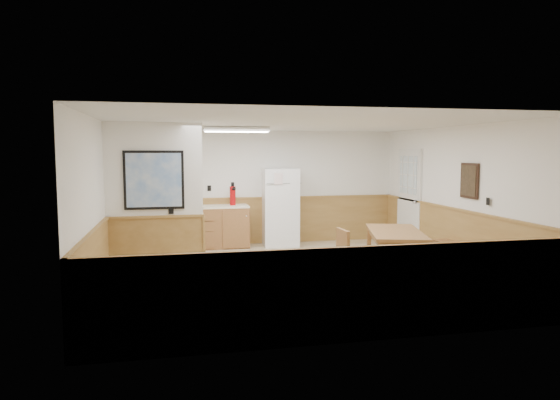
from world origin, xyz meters
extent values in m
plane|color=tan|center=(0.00, 0.00, 0.00)|extent=(6.00, 6.00, 0.00)
cube|color=silver|center=(0.00, 0.00, 2.50)|extent=(6.00, 6.00, 0.02)
cube|color=white|center=(0.00, 3.00, 1.25)|extent=(6.00, 0.02, 2.50)
cube|color=white|center=(3.00, 0.00, 1.25)|extent=(0.02, 6.00, 2.50)
cube|color=white|center=(-3.00, 0.00, 1.25)|extent=(0.02, 6.00, 2.50)
cube|color=#AE8545|center=(0.00, 2.98, 0.50)|extent=(6.00, 0.04, 1.00)
cube|color=#AE8545|center=(2.98, 0.00, 0.50)|extent=(0.04, 6.00, 1.00)
cube|color=#AE8545|center=(-2.98, 0.00, 0.50)|extent=(0.04, 6.00, 1.00)
cube|color=white|center=(-2.25, 0.20, 1.75)|extent=(1.50, 0.15, 1.50)
cube|color=#AE8545|center=(-2.25, 0.20, 0.50)|extent=(1.50, 0.17, 1.00)
cube|color=black|center=(-2.25, 0.10, 1.60)|extent=(0.92, 0.03, 0.92)
cube|color=white|center=(-2.25, 0.09, 1.60)|extent=(0.84, 0.01, 0.84)
cube|color=brown|center=(-1.10, 2.68, 0.43)|extent=(1.40, 0.60, 0.86)
cube|color=brown|center=(-2.57, 2.68, 0.43)|extent=(0.06, 0.60, 0.86)
cube|color=brown|center=(-1.83, 2.68, 0.43)|extent=(0.06, 0.60, 0.86)
cube|color=#F3E8CC|center=(-1.50, 2.68, 0.88)|extent=(2.20, 0.60, 0.04)
cube|color=#F3E8CC|center=(-1.50, 2.98, 0.95)|extent=(2.20, 0.02, 0.10)
cube|color=white|center=(2.97, 1.90, 1.02)|extent=(0.05, 1.02, 2.15)
cube|color=white|center=(2.96, 1.90, 1.02)|extent=(0.04, 0.90, 2.05)
cube|color=silver|center=(2.94, 1.90, 1.55)|extent=(0.02, 0.76, 0.80)
cube|color=white|center=(-2.10, 2.98, 1.55)|extent=(0.80, 0.03, 1.00)
cube|color=white|center=(-2.10, 2.96, 1.55)|extent=(0.70, 0.01, 0.90)
cube|color=black|center=(2.97, -0.30, 1.55)|extent=(0.03, 0.50, 0.60)
cube|color=black|center=(2.95, -0.30, 1.55)|extent=(0.01, 0.42, 0.52)
cube|color=white|center=(-0.80, 1.30, 2.45)|extent=(1.20, 0.30, 0.08)
cube|color=white|center=(-0.80, 1.30, 2.40)|extent=(1.15, 0.25, 0.01)
cube|color=white|center=(0.31, 2.63, 0.84)|extent=(0.79, 0.75, 1.68)
cube|color=silver|center=(0.60, 2.27, 1.53)|extent=(0.03, 0.02, 0.22)
cube|color=silver|center=(0.60, 2.27, 1.01)|extent=(0.03, 0.02, 0.40)
cube|color=#AC743F|center=(1.59, -0.41, 0.72)|extent=(1.24, 1.79, 0.05)
cube|color=#AC743F|center=(1.59, -0.41, 0.65)|extent=(1.11, 1.67, 0.10)
cube|color=#AC743F|center=(1.04, -1.04, 0.35)|extent=(0.09, 0.09, 0.70)
cube|color=#AC743F|center=(1.46, 0.41, 0.35)|extent=(0.09, 0.09, 0.70)
cube|color=#AC743F|center=(1.71, -1.23, 0.35)|extent=(0.09, 0.09, 0.70)
cube|color=#AC743F|center=(2.13, 0.22, 0.35)|extent=(0.09, 0.09, 0.70)
cube|color=#AC743F|center=(2.80, -0.46, 0.42)|extent=(0.40, 1.63, 0.05)
cube|color=#AC743F|center=(2.80, -1.22, 0.20)|extent=(0.34, 0.07, 0.40)
cube|color=#AC743F|center=(2.80, 0.30, 0.20)|extent=(0.34, 0.07, 0.40)
cube|color=#AC743F|center=(0.78, -0.68, 0.42)|extent=(0.47, 0.47, 0.06)
cube|color=#0F4E45|center=(0.78, -0.68, 0.47)|extent=(0.42, 0.42, 0.03)
cube|color=#AC743F|center=(0.58, -0.69, 0.65)|extent=(0.07, 0.45, 0.40)
cube|color=#0F4E45|center=(0.39, -0.70, 0.65)|extent=(0.04, 0.38, 0.34)
cube|color=#AC743F|center=(0.59, -0.88, 0.20)|extent=(0.04, 0.04, 0.39)
cube|color=#AC743F|center=(0.57, -0.49, 0.20)|extent=(0.04, 0.04, 0.39)
cube|color=#AC743F|center=(0.98, -0.86, 0.20)|extent=(0.04, 0.04, 0.39)
cube|color=#AC743F|center=(0.96, -0.48, 0.20)|extent=(0.04, 0.04, 0.39)
cylinder|color=#B3090D|center=(-0.73, 2.68, 1.10)|extent=(0.16, 0.16, 0.40)
cylinder|color=black|center=(-0.73, 2.68, 1.35)|extent=(0.07, 0.07, 0.09)
cylinder|color=#1A8F3D|center=(-2.22, 2.71, 1.01)|extent=(0.09, 0.09, 0.21)
camera|label=1|loc=(-1.94, -7.90, 2.04)|focal=32.00mm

